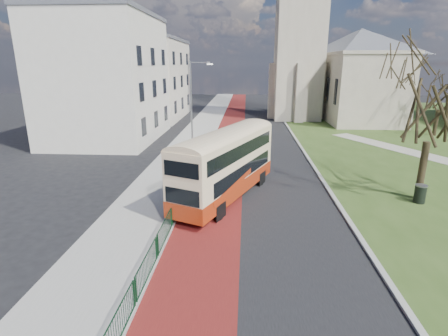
# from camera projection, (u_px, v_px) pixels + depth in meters

# --- Properties ---
(ground) EXTENTS (160.00, 160.00, 0.00)m
(ground) POSITION_uv_depth(u_px,v_px,m) (230.00, 238.00, 16.53)
(ground) COLOR black
(ground) RESTS_ON ground
(road_carriageway) EXTENTS (9.00, 120.00, 0.01)m
(road_carriageway) POSITION_uv_depth(u_px,v_px,m) (254.00, 145.00, 35.56)
(road_carriageway) COLOR black
(road_carriageway) RESTS_ON ground
(bus_lane) EXTENTS (3.40, 120.00, 0.01)m
(bus_lane) POSITION_uv_depth(u_px,v_px,m) (227.00, 144.00, 35.72)
(bus_lane) COLOR #591414
(bus_lane) RESTS_ON ground
(pavement_west) EXTENTS (4.00, 120.00, 0.12)m
(pavement_west) POSITION_uv_depth(u_px,v_px,m) (191.00, 143.00, 35.93)
(pavement_west) COLOR gray
(pavement_west) RESTS_ON ground
(kerb_west) EXTENTS (0.25, 120.00, 0.13)m
(kerb_west) POSITION_uv_depth(u_px,v_px,m) (210.00, 143.00, 35.81)
(kerb_west) COLOR #999993
(kerb_west) RESTS_ON ground
(kerb_east) EXTENTS (0.25, 80.00, 0.13)m
(kerb_east) POSITION_uv_depth(u_px,v_px,m) (297.00, 140.00, 37.18)
(kerb_east) COLOR #999993
(kerb_east) RESTS_ON ground
(pedestrian_railing) EXTENTS (0.07, 24.00, 1.12)m
(pedestrian_railing) POSITION_uv_depth(u_px,v_px,m) (183.00, 195.00, 20.37)
(pedestrian_railing) COLOR #0B3319
(pedestrian_railing) RESTS_ON ground
(gothic_church) EXTENTS (16.38, 18.00, 40.00)m
(gothic_church) POSITION_uv_depth(u_px,v_px,m) (334.00, 24.00, 48.34)
(gothic_church) COLOR gray
(gothic_church) RESTS_ON ground
(street_block_near) EXTENTS (10.30, 14.30, 13.00)m
(street_block_near) POSITION_uv_depth(u_px,v_px,m) (107.00, 78.00, 36.54)
(street_block_near) COLOR beige
(street_block_near) RESTS_ON ground
(street_block_far) EXTENTS (10.30, 16.30, 11.50)m
(street_block_far) POSITION_uv_depth(u_px,v_px,m) (148.00, 79.00, 52.05)
(street_block_far) COLOR beige
(street_block_far) RESTS_ON ground
(streetlamp) EXTENTS (2.13, 0.18, 8.00)m
(streetlamp) POSITION_uv_depth(u_px,v_px,m) (193.00, 101.00, 32.68)
(streetlamp) COLOR gray
(streetlamp) RESTS_ON pavement_west
(bus) EXTENTS (5.83, 9.83, 4.06)m
(bus) POSITION_uv_depth(u_px,v_px,m) (226.00, 162.00, 20.75)
(bus) COLOR #9B2A0E
(bus) RESTS_ON ground
(winter_tree_near) EXTENTS (6.30, 6.30, 9.10)m
(winter_tree_near) POSITION_uv_depth(u_px,v_px,m) (435.00, 93.00, 19.43)
(winter_tree_near) COLOR #302818
(winter_tree_near) RESTS_ON grass_green
(winter_tree_far) EXTENTS (5.34, 5.34, 7.56)m
(winter_tree_far) POSITION_uv_depth(u_px,v_px,m) (442.00, 89.00, 38.42)
(winter_tree_far) COLOR black
(winter_tree_far) RESTS_ON grass_green
(litter_bin) EXTENTS (0.83, 0.83, 1.10)m
(litter_bin) POSITION_uv_depth(u_px,v_px,m) (420.00, 194.00, 20.47)
(litter_bin) COLOR black
(litter_bin) RESTS_ON grass_green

